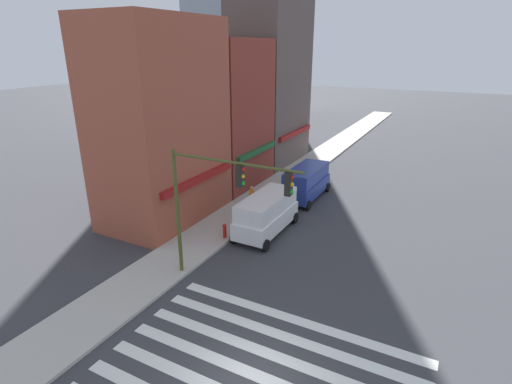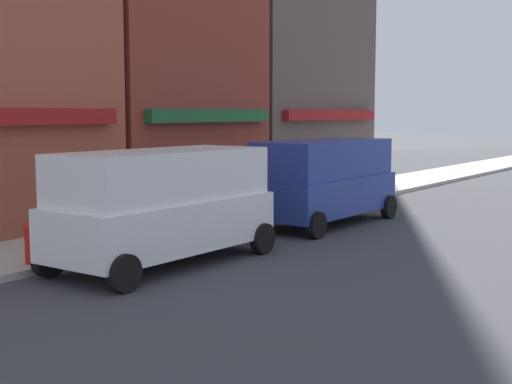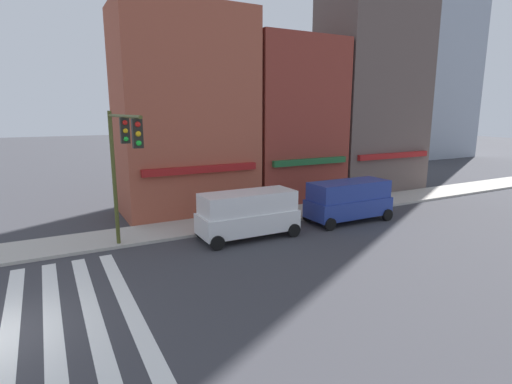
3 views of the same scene
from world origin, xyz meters
name	(u,v)px [view 2 (image 2 of 3)]	position (x,y,z in m)	size (l,w,h in m)	color
storefront_row	(163,5)	(18.14, 11.50, 6.68)	(23.30, 5.30, 15.58)	#9E4C38
van_white	(163,202)	(10.65, 4.70, 1.29)	(5.01, 2.22, 2.34)	white
van_blue	(324,178)	(17.16, 4.70, 1.29)	(5.00, 2.22, 2.34)	navy
pedestrian_orange_vest	(158,196)	(12.79, 6.84, 1.07)	(0.32, 0.32, 1.77)	#23232D
fire_hydrant	(30,241)	(8.68, 6.40, 0.61)	(0.24, 0.24, 0.84)	red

